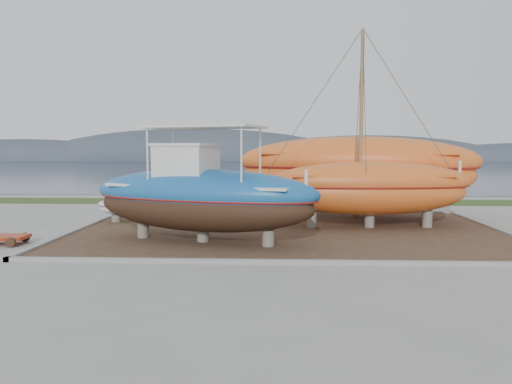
# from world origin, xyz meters

# --- Properties ---
(ground) EXTENTS (140.00, 140.00, 0.00)m
(ground) POSITION_xyz_m (0.00, 0.00, 0.00)
(ground) COLOR gray
(ground) RESTS_ON ground
(dirt_patch) EXTENTS (18.00, 12.00, 0.06)m
(dirt_patch) POSITION_xyz_m (0.00, 4.00, 0.03)
(dirt_patch) COLOR #422D1E
(dirt_patch) RESTS_ON ground
(curb_frame) EXTENTS (18.60, 12.60, 0.15)m
(curb_frame) POSITION_xyz_m (0.00, 4.00, 0.07)
(curb_frame) COLOR gray
(curb_frame) RESTS_ON ground
(grass_strip) EXTENTS (44.00, 3.00, 0.08)m
(grass_strip) POSITION_xyz_m (0.00, 15.50, 0.04)
(grass_strip) COLOR #284219
(grass_strip) RESTS_ON ground
(sea) EXTENTS (260.00, 100.00, 0.04)m
(sea) POSITION_xyz_m (0.00, 70.00, 0.00)
(sea) COLOR #1C2738
(sea) RESTS_ON ground
(mountain_ridge) EXTENTS (200.00, 36.00, 20.00)m
(mountain_ridge) POSITION_xyz_m (0.00, 125.00, 0.00)
(mountain_ridge) COLOR #333D49
(mountain_ridge) RESTS_ON ground
(blue_caique) EXTENTS (9.58, 5.42, 4.40)m
(blue_caique) POSITION_xyz_m (-3.30, 1.27, 2.26)
(blue_caique) COLOR #195B9C
(blue_caique) RESTS_ON dirt_patch
(white_dinghy) EXTENTS (4.24, 2.43, 1.20)m
(white_dinghy) POSITION_xyz_m (-7.15, 6.46, 0.66)
(white_dinghy) COLOR silver
(white_dinghy) RESTS_ON dirt_patch
(orange_sailboat) EXTENTS (9.18, 3.14, 8.75)m
(orange_sailboat) POSITION_xyz_m (3.69, 5.00, 4.43)
(orange_sailboat) COLOR #D85F21
(orange_sailboat) RESTS_ON dirt_patch
(orange_bare_hull) EXTENTS (12.76, 5.64, 4.04)m
(orange_bare_hull) POSITION_xyz_m (3.59, 8.52, 2.08)
(orange_bare_hull) COLOR #D85F21
(orange_bare_hull) RESTS_ON dirt_patch
(red_trailer) EXTENTS (2.43, 1.26, 0.34)m
(red_trailer) POSITION_xyz_m (-10.72, 0.65, 0.17)
(red_trailer) COLOR #A92D13
(red_trailer) RESTS_ON ground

